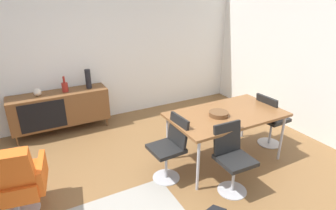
{
  "coord_description": "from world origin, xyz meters",
  "views": [
    {
      "loc": [
        -0.97,
        -2.45,
        2.31
      ],
      "look_at": [
        0.59,
        0.44,
        0.96
      ],
      "focal_mm": 29.71,
      "sensor_mm": 36.0,
      "label": 1
    }
  ],
  "objects": [
    {
      "name": "vase_sculptural_dark",
      "position": [
        -0.82,
        2.3,
        0.78
      ],
      "size": [
        0.12,
        0.12,
        0.13
      ],
      "color": "beige",
      "rests_on": "sideboard"
    },
    {
      "name": "wall_right",
      "position": [
        3.2,
        0.0,
        1.4
      ],
      "size": [
        0.12,
        5.6,
        2.8
      ],
      "primitive_type": "cube",
      "color": "white",
      "rests_on": "ground_plane"
    },
    {
      "name": "wall_back",
      "position": [
        0.0,
        2.6,
        1.4
      ],
      "size": [
        6.8,
        0.12,
        2.8
      ],
      "primitive_type": "cube",
      "color": "white",
      "rests_on": "ground_plane"
    },
    {
      "name": "vase_ceramic_small",
      "position": [
        -0.39,
        2.3,
        0.81
      ],
      "size": [
        0.1,
        0.1,
        0.27
      ],
      "color": "maroon",
      "rests_on": "sideboard"
    },
    {
      "name": "dining_chair_near_window",
      "position": [
        0.52,
        0.25,
        0.47
      ],
      "size": [
        0.44,
        0.42,
        0.86
      ],
      "color": "black",
      "rests_on": "ground_plane"
    },
    {
      "name": "ground_plane",
      "position": [
        0.0,
        0.0,
        0.0
      ],
      "size": [
        8.32,
        8.32,
        0.0
      ],
      "primitive_type": "plane",
      "color": "brown"
    },
    {
      "name": "dining_table",
      "position": [
        1.41,
        0.25,
        0.7
      ],
      "size": [
        1.6,
        0.9,
        0.74
      ],
      "color": "brown",
      "rests_on": "ground_plane"
    },
    {
      "name": "sideboard",
      "position": [
        -0.52,
        2.3,
        0.44
      ],
      "size": [
        1.6,
        0.45,
        0.72
      ],
      "color": "brown",
      "rests_on": "ground_plane"
    },
    {
      "name": "dining_chair_far_end",
      "position": [
        2.3,
        0.25,
        0.47
      ],
      "size": [
        0.44,
        0.42,
        0.86
      ],
      "color": "black",
      "rests_on": "ground_plane"
    },
    {
      "name": "wooden_bowl_on_table",
      "position": [
        1.26,
        0.24,
        0.77
      ],
      "size": [
        0.26,
        0.26,
        0.06
      ],
      "primitive_type": "cylinder",
      "color": "brown",
      "rests_on": "dining_table"
    },
    {
      "name": "dining_chair_front_left",
      "position": [
        1.06,
        -0.31,
        0.47
      ],
      "size": [
        0.41,
        0.44,
        0.86
      ],
      "color": "black",
      "rests_on": "ground_plane"
    },
    {
      "name": "vase_cobalt",
      "position": [
        0.01,
        2.3,
        0.89
      ],
      "size": [
        0.1,
        0.1,
        0.34
      ],
      "color": "black",
      "rests_on": "sideboard"
    },
    {
      "name": "lounge_chair_red",
      "position": [
        -1.32,
        0.44,
        0.47
      ],
      "size": [
        0.79,
        0.75,
        0.95
      ],
      "color": "#D85919",
      "rests_on": "ground_plane"
    }
  ]
}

